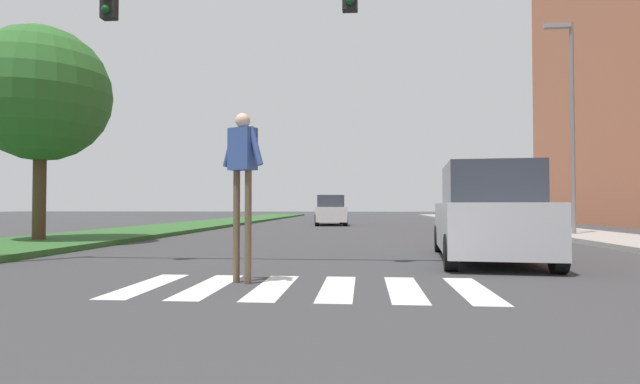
# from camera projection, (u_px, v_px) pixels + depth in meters

# --- Properties ---
(ground_plane) EXTENTS (140.00, 140.00, 0.00)m
(ground_plane) POSITION_uv_depth(u_px,v_px,m) (350.00, 225.00, 29.37)
(ground_plane) COLOR #38383A
(crosswalk) EXTENTS (4.95, 2.20, 0.01)m
(crosswalk) POSITION_uv_depth(u_px,v_px,m) (305.00, 288.00, 6.88)
(crosswalk) COLOR silver
(crosswalk) RESTS_ON ground_plane
(median_strip) EXTENTS (4.03, 64.00, 0.15)m
(median_strip) POSITION_uv_depth(u_px,v_px,m) (201.00, 225.00, 28.10)
(median_strip) COLOR #2D5B28
(median_strip) RESTS_ON ground_plane
(tree_mid) EXTENTS (3.94, 3.94, 6.24)m
(tree_mid) POSITION_uv_depth(u_px,v_px,m) (41.00, 94.00, 14.70)
(tree_mid) COLOR #4C3823
(tree_mid) RESTS_ON median_strip
(sidewalk_right) EXTENTS (3.00, 64.00, 0.15)m
(sidewalk_right) POSITION_uv_depth(u_px,v_px,m) (513.00, 226.00, 26.62)
(sidewalk_right) COLOR #9E9991
(sidewalk_right) RESTS_ON ground_plane
(traffic_light_gantry) EXTENTS (8.47, 0.30, 6.00)m
(traffic_light_gantry) POSITION_uv_depth(u_px,v_px,m) (106.00, 38.00, 9.58)
(traffic_light_gantry) COLOR gold
(traffic_light_gantry) RESTS_ON median_strip
(street_lamp_right) EXTENTS (1.02, 0.24, 7.50)m
(street_lamp_right) POSITION_uv_depth(u_px,v_px,m) (570.00, 108.00, 17.76)
(street_lamp_right) COLOR slate
(street_lamp_right) RESTS_ON sidewalk_right
(pedestrian_performer) EXTENTS (0.71, 0.42, 2.49)m
(pedestrian_performer) POSITION_uv_depth(u_px,v_px,m) (243.00, 169.00, 7.35)
(pedestrian_performer) COLOR brown
(pedestrian_performer) RESTS_ON ground_plane
(suv_crossing) EXTENTS (2.36, 4.76, 1.97)m
(suv_crossing) POSITION_uv_depth(u_px,v_px,m) (488.00, 215.00, 10.27)
(suv_crossing) COLOR #B7B7BC
(suv_crossing) RESTS_ON ground_plane
(sedan_midblock) EXTENTS (2.24, 4.73, 1.76)m
(sedan_midblock) POSITION_uv_depth(u_px,v_px,m) (330.00, 211.00, 29.71)
(sedan_midblock) COLOR silver
(sedan_midblock) RESTS_ON ground_plane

